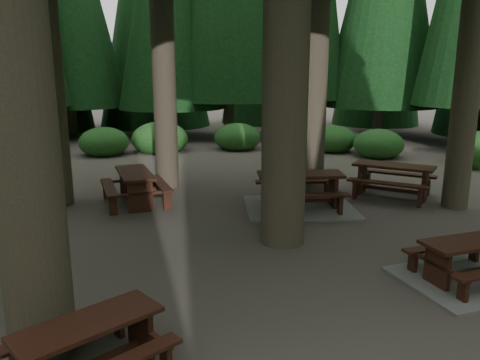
{
  "coord_description": "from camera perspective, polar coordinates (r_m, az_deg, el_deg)",
  "views": [
    {
      "loc": [
        -1.13,
        -8.23,
        3.25
      ],
      "look_at": [
        0.06,
        0.86,
        1.1
      ],
      "focal_mm": 35.0,
      "sensor_mm": 36.0,
      "label": 1
    }
  ],
  "objects": [
    {
      "name": "ground",
      "position": [
        8.92,
        0.35,
        -8.17
      ],
      "size": [
        80.0,
        80.0,
        0.0
      ],
      "primitive_type": "plane",
      "color": "#4B443D",
      "rests_on": "ground"
    },
    {
      "name": "picnic_table_a",
      "position": [
        8.29,
        26.17,
        -9.64
      ],
      "size": [
        2.35,
        2.08,
        0.69
      ],
      "rotation": [
        0.0,
        0.0,
        0.21
      ],
      "color": "gray",
      "rests_on": "ground"
    },
    {
      "name": "picnic_table_b",
      "position": [
        11.87,
        -12.65,
        -0.31
      ],
      "size": [
        1.92,
        2.19,
        0.82
      ],
      "rotation": [
        0.0,
        0.0,
        1.8
      ],
      "color": "#32190F",
      "rests_on": "ground"
    },
    {
      "name": "picnic_table_c",
      "position": [
        11.35,
        7.3,
        -1.92
      ],
      "size": [
        2.72,
        2.3,
        0.87
      ],
      "rotation": [
        0.0,
        0.0,
        -0.07
      ],
      "color": "gray",
      "rests_on": "ground"
    },
    {
      "name": "picnic_table_d",
      "position": [
        12.86,
        18.15,
        0.52
      ],
      "size": [
        2.56,
        2.48,
        0.86
      ],
      "rotation": [
        0.0,
        0.0,
        -0.64
      ],
      "color": "#32190F",
      "rests_on": "ground"
    },
    {
      "name": "picnic_table_e",
      "position": [
        5.52,
        -17.89,
        -18.08
      ],
      "size": [
        1.98,
        1.91,
        0.67
      ],
      "rotation": [
        0.0,
        0.0,
        0.62
      ],
      "color": "#32190F",
      "rests_on": "ground"
    },
    {
      "name": "shrub_ring",
      "position": [
        9.6,
        3.92,
        -4.11
      ],
      "size": [
        23.86,
        24.64,
        1.49
      ],
      "color": "#22541D",
      "rests_on": "ground"
    }
  ]
}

